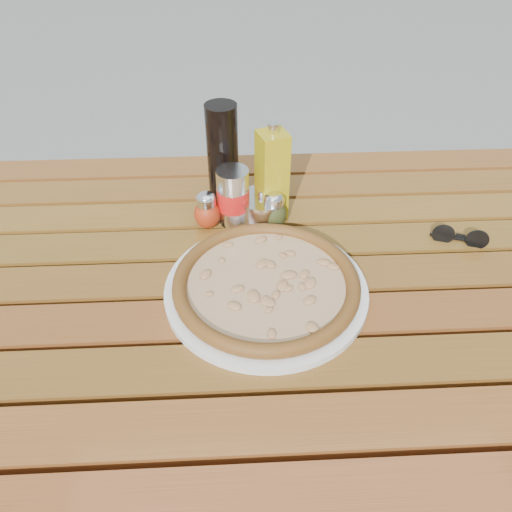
{
  "coord_description": "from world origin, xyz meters",
  "views": [
    {
      "loc": [
        -0.03,
        -0.68,
        1.38
      ],
      "look_at": [
        0.0,
        0.02,
        0.78
      ],
      "focal_mm": 35.0,
      "sensor_mm": 36.0,
      "label": 1
    }
  ],
  "objects_px": {
    "soda_can": "(233,197)",
    "table": "(257,304)",
    "pepper_shaker": "(207,211)",
    "plate": "(266,289)",
    "sunglasses": "(460,237)",
    "dark_bottle": "(223,155)",
    "pizza": "(266,283)",
    "olive_oil_cruet": "(272,175)",
    "parmesan_tin": "(261,209)",
    "oregano_shaker": "(273,211)"
  },
  "relations": [
    {
      "from": "pepper_shaker",
      "to": "olive_oil_cruet",
      "type": "distance_m",
      "value": 0.15
    },
    {
      "from": "dark_bottle",
      "to": "olive_oil_cruet",
      "type": "xyz_separation_m",
      "value": [
        0.1,
        -0.06,
        -0.01
      ]
    },
    {
      "from": "soda_can",
      "to": "olive_oil_cruet",
      "type": "distance_m",
      "value": 0.09
    },
    {
      "from": "soda_can",
      "to": "olive_oil_cruet",
      "type": "relative_size",
      "value": 0.57
    },
    {
      "from": "plate",
      "to": "soda_can",
      "type": "relative_size",
      "value": 3.0
    },
    {
      "from": "parmesan_tin",
      "to": "sunglasses",
      "type": "xyz_separation_m",
      "value": [
        0.39,
        -0.1,
        -0.01
      ]
    },
    {
      "from": "dark_bottle",
      "to": "table",
      "type": "bearing_deg",
      "value": -77.22
    },
    {
      "from": "table",
      "to": "pizza",
      "type": "bearing_deg",
      "value": -71.98
    },
    {
      "from": "parmesan_tin",
      "to": "sunglasses",
      "type": "height_order",
      "value": "parmesan_tin"
    },
    {
      "from": "table",
      "to": "soda_can",
      "type": "distance_m",
      "value": 0.22
    },
    {
      "from": "pizza",
      "to": "sunglasses",
      "type": "height_order",
      "value": "sunglasses"
    },
    {
      "from": "pizza",
      "to": "oregano_shaker",
      "type": "bearing_deg",
      "value": 82.11
    },
    {
      "from": "pepper_shaker",
      "to": "sunglasses",
      "type": "bearing_deg",
      "value": -9.37
    },
    {
      "from": "dark_bottle",
      "to": "soda_can",
      "type": "distance_m",
      "value": 0.1
    },
    {
      "from": "table",
      "to": "pizza",
      "type": "height_order",
      "value": "pizza"
    },
    {
      "from": "pepper_shaker",
      "to": "parmesan_tin",
      "type": "height_order",
      "value": "pepper_shaker"
    },
    {
      "from": "table",
      "to": "soda_can",
      "type": "xyz_separation_m",
      "value": [
        -0.04,
        0.18,
        0.13
      ]
    },
    {
      "from": "table",
      "to": "pepper_shaker",
      "type": "bearing_deg",
      "value": 120.67
    },
    {
      "from": "table",
      "to": "olive_oil_cruet",
      "type": "height_order",
      "value": "olive_oil_cruet"
    },
    {
      "from": "plate",
      "to": "dark_bottle",
      "type": "xyz_separation_m",
      "value": [
        -0.07,
        0.3,
        0.1
      ]
    },
    {
      "from": "table",
      "to": "plate",
      "type": "distance_m",
      "value": 0.1
    },
    {
      "from": "dark_bottle",
      "to": "sunglasses",
      "type": "height_order",
      "value": "dark_bottle"
    },
    {
      "from": "plate",
      "to": "parmesan_tin",
      "type": "bearing_deg",
      "value": 88.95
    },
    {
      "from": "oregano_shaker",
      "to": "olive_oil_cruet",
      "type": "relative_size",
      "value": 0.39
    },
    {
      "from": "soda_can",
      "to": "sunglasses",
      "type": "height_order",
      "value": "soda_can"
    },
    {
      "from": "table",
      "to": "sunglasses",
      "type": "height_order",
      "value": "sunglasses"
    },
    {
      "from": "oregano_shaker",
      "to": "pizza",
      "type": "bearing_deg",
      "value": -97.89
    },
    {
      "from": "pepper_shaker",
      "to": "olive_oil_cruet",
      "type": "height_order",
      "value": "olive_oil_cruet"
    },
    {
      "from": "plate",
      "to": "dark_bottle",
      "type": "bearing_deg",
      "value": 103.58
    },
    {
      "from": "dark_bottle",
      "to": "olive_oil_cruet",
      "type": "height_order",
      "value": "dark_bottle"
    },
    {
      "from": "table",
      "to": "parmesan_tin",
      "type": "height_order",
      "value": "parmesan_tin"
    },
    {
      "from": "oregano_shaker",
      "to": "soda_can",
      "type": "relative_size",
      "value": 0.68
    },
    {
      "from": "oregano_shaker",
      "to": "olive_oil_cruet",
      "type": "distance_m",
      "value": 0.07
    },
    {
      "from": "oregano_shaker",
      "to": "parmesan_tin",
      "type": "bearing_deg",
      "value": 140.03
    },
    {
      "from": "plate",
      "to": "sunglasses",
      "type": "relative_size",
      "value": 3.26
    },
    {
      "from": "pepper_shaker",
      "to": "table",
      "type": "bearing_deg",
      "value": -59.33
    },
    {
      "from": "table",
      "to": "plate",
      "type": "xyz_separation_m",
      "value": [
        0.01,
        -0.05,
        0.08
      ]
    },
    {
      "from": "dark_bottle",
      "to": "parmesan_tin",
      "type": "height_order",
      "value": "dark_bottle"
    },
    {
      "from": "soda_can",
      "to": "table",
      "type": "bearing_deg",
      "value": -77.37
    },
    {
      "from": "pizza",
      "to": "olive_oil_cruet",
      "type": "height_order",
      "value": "olive_oil_cruet"
    },
    {
      "from": "pepper_shaker",
      "to": "sunglasses",
      "type": "height_order",
      "value": "pepper_shaker"
    },
    {
      "from": "pizza",
      "to": "dark_bottle",
      "type": "height_order",
      "value": "dark_bottle"
    },
    {
      "from": "pizza",
      "to": "pepper_shaker",
      "type": "relative_size",
      "value": 5.6
    },
    {
      "from": "table",
      "to": "dark_bottle",
      "type": "relative_size",
      "value": 6.36
    },
    {
      "from": "oregano_shaker",
      "to": "dark_bottle",
      "type": "relative_size",
      "value": 0.37
    },
    {
      "from": "plate",
      "to": "olive_oil_cruet",
      "type": "bearing_deg",
      "value": 83.73
    },
    {
      "from": "oregano_shaker",
      "to": "sunglasses",
      "type": "height_order",
      "value": "oregano_shaker"
    },
    {
      "from": "table",
      "to": "oregano_shaker",
      "type": "height_order",
      "value": "oregano_shaker"
    },
    {
      "from": "olive_oil_cruet",
      "to": "parmesan_tin",
      "type": "xyz_separation_m",
      "value": [
        -0.02,
        -0.02,
        -0.07
      ]
    },
    {
      "from": "soda_can",
      "to": "olive_oil_cruet",
      "type": "bearing_deg",
      "value": 11.53
    }
  ]
}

